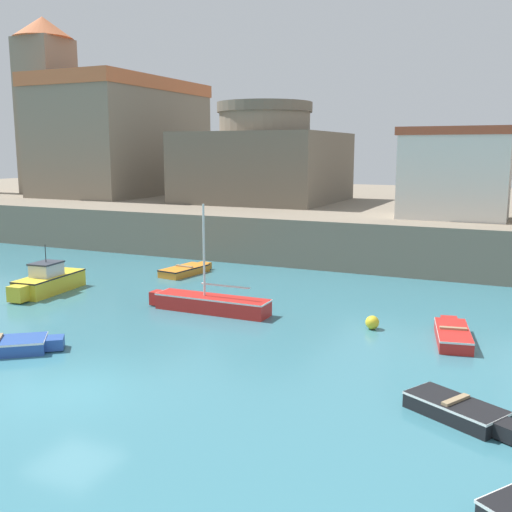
# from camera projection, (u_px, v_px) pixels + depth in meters

# --- Properties ---
(ground_plane) EXTENTS (200.00, 200.00, 0.00)m
(ground_plane) POSITION_uv_depth(u_px,v_px,m) (71.00, 389.00, 18.31)
(ground_plane) COLOR teal
(quay_seawall) EXTENTS (120.00, 40.00, 3.00)m
(quay_seawall) POSITION_uv_depth(u_px,v_px,m) (380.00, 214.00, 54.35)
(quay_seawall) COLOR gray
(quay_seawall) RESTS_ON ground
(dinghy_red_1) EXTENTS (1.82, 3.88, 0.58)m
(dinghy_red_1) POSITION_uv_depth(u_px,v_px,m) (453.00, 334.00, 22.85)
(dinghy_red_1) COLOR red
(dinghy_red_1) RESTS_ON ground
(motorboat_yellow_2) EXTENTS (1.88, 4.81, 2.49)m
(motorboat_yellow_2) POSITION_uv_depth(u_px,v_px,m) (48.00, 281.00, 30.57)
(motorboat_yellow_2) COLOR yellow
(motorboat_yellow_2) RESTS_ON ground
(dinghy_black_3) EXTENTS (3.24, 2.35, 0.55)m
(dinghy_black_3) POSITION_uv_depth(u_px,v_px,m) (459.00, 410.00, 16.21)
(dinghy_black_3) COLOR black
(dinghy_black_3) RESTS_ON ground
(dinghy_orange_4) EXTENTS (1.81, 3.88, 0.53)m
(dinghy_orange_4) POSITION_uv_depth(u_px,v_px,m) (186.00, 270.00, 35.22)
(dinghy_orange_4) COLOR orange
(dinghy_orange_4) RESTS_ON ground
(sailboat_red_6) EXTENTS (5.90, 1.22, 4.87)m
(sailboat_red_6) POSITION_uv_depth(u_px,v_px,m) (210.00, 303.00, 26.99)
(sailboat_red_6) COLOR red
(sailboat_red_6) RESTS_ON ground
(dinghy_blue_7) EXTENTS (3.77, 3.25, 0.57)m
(dinghy_blue_7) POSITION_uv_depth(u_px,v_px,m) (2.00, 346.00, 21.51)
(dinghy_blue_7) COLOR #284C9E
(dinghy_blue_7) RESTS_ON ground
(mooring_buoy) EXTENTS (0.56, 0.56, 0.56)m
(mooring_buoy) POSITION_uv_depth(u_px,v_px,m) (372.00, 322.00, 24.38)
(mooring_buoy) COLOR yellow
(mooring_buoy) RESTS_ON ground
(church) EXTENTS (14.94, 17.29, 16.74)m
(church) POSITION_uv_depth(u_px,v_px,m) (112.00, 131.00, 58.10)
(church) COLOR gray
(church) RESTS_ON quay_seawall
(fortress) EXTENTS (11.97, 11.97, 8.06)m
(fortress) POSITION_uv_depth(u_px,v_px,m) (264.00, 162.00, 49.78)
(fortress) COLOR #685E4F
(fortress) RESTS_ON quay_seawall
(harbor_shed_mid_row) EXTENTS (6.73, 4.21, 5.60)m
(harbor_shed_mid_row) POSITION_uv_depth(u_px,v_px,m) (455.00, 173.00, 36.98)
(harbor_shed_mid_row) COLOR silver
(harbor_shed_mid_row) RESTS_ON quay_seawall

